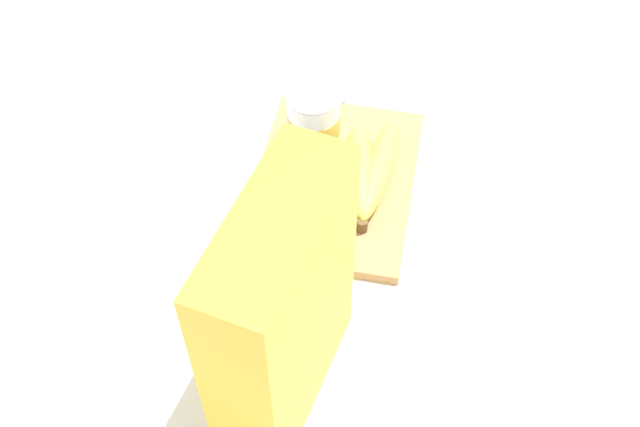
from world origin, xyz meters
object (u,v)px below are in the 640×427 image
cereal_box (287,314)px  spoon (348,86)px  cutting_board (335,182)px  yogurt_cup_back (314,121)px  yogurt_cup_front (303,181)px  banana_bunch (369,171)px

cereal_box → spoon: size_ratio=2.23×
cutting_board → cereal_box: 0.32m
yogurt_cup_back → spoon: 0.15m
yogurt_cup_front → cutting_board: bearing=-30.3°
cereal_box → yogurt_cup_back: bearing=-161.8°
banana_bunch → spoon: 0.20m
yogurt_cup_back → banana_bunch: yogurt_cup_back is taller
yogurt_cup_front → banana_bunch: (0.06, -0.07, -0.03)m
cereal_box → spoon: bearing=-166.7°
spoon → yogurt_cup_back: bearing=169.9°
cereal_box → yogurt_cup_front: size_ratio=3.10×
spoon → cereal_box: bearing=-177.8°
cutting_board → spoon: 0.19m
yogurt_cup_front → banana_bunch: size_ratio=0.50×
cutting_board → cereal_box: (-0.29, -0.00, 0.14)m
cutting_board → yogurt_cup_front: size_ratio=3.01×
yogurt_cup_back → spoon: size_ratio=0.70×
yogurt_cup_front → banana_bunch: bearing=-52.8°
cutting_board → yogurt_cup_back: bearing=36.0°
cereal_box → yogurt_cup_back: size_ratio=3.17×
cereal_box → cutting_board: bearing=-168.0°
cutting_board → yogurt_cup_back: size_ratio=3.08×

